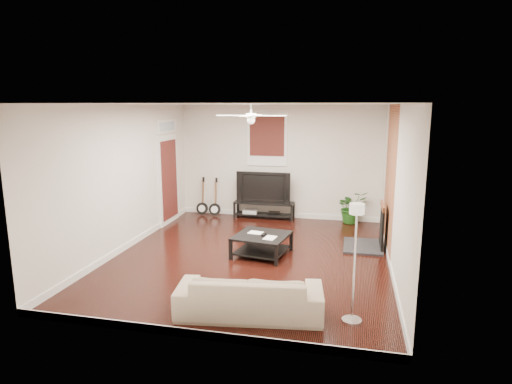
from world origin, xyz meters
TOP-DOWN VIEW (x-y plane):
  - room at (0.00, 0.00)m, footprint 5.01×6.01m
  - brick_accent at (2.49, 1.00)m, footprint 0.02×2.20m
  - fireplace at (2.20, 1.00)m, footprint 0.80×1.10m
  - window_back at (-0.30, 2.97)m, footprint 1.00×0.06m
  - door_left at (-2.46, 1.90)m, footprint 0.08×1.00m
  - tv_stand at (-0.33, 2.78)m, footprint 1.49×0.40m
  - tv at (-0.33, 2.80)m, footprint 1.34×0.18m
  - coffee_table at (0.18, 0.12)m, footprint 1.08×1.08m
  - sofa at (0.51, -2.24)m, footprint 2.03×1.02m
  - floor_lamp at (1.86, -2.14)m, footprint 0.29×0.29m
  - potted_plant at (1.80, 2.82)m, footprint 0.91×0.87m
  - guitar_left at (-1.95, 2.75)m, footprint 0.32×0.24m
  - guitar_right at (-1.60, 2.72)m, footprint 0.34×0.26m
  - ceiling_fan at (0.00, 0.00)m, footprint 1.24×1.24m

SIDE VIEW (x-z plane):
  - coffee_table at x=0.18m, z-range 0.00..0.40m
  - tv_stand at x=-0.33m, z-range 0.00..0.42m
  - sofa at x=0.51m, z-range 0.00..0.57m
  - potted_plant at x=1.80m, z-range 0.00..0.78m
  - fireplace at x=2.20m, z-range 0.00..0.92m
  - guitar_left at x=-1.95m, z-range 0.00..0.98m
  - guitar_right at x=-1.60m, z-range 0.00..0.98m
  - floor_lamp at x=1.86m, z-range 0.00..1.59m
  - tv at x=-0.33m, z-range 0.42..1.19m
  - door_left at x=-2.46m, z-range 0.00..2.50m
  - room at x=0.00m, z-range 0.00..2.80m
  - brick_accent at x=2.49m, z-range 0.00..2.80m
  - window_back at x=-0.30m, z-range 1.30..2.60m
  - ceiling_fan at x=0.00m, z-range 2.44..2.76m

